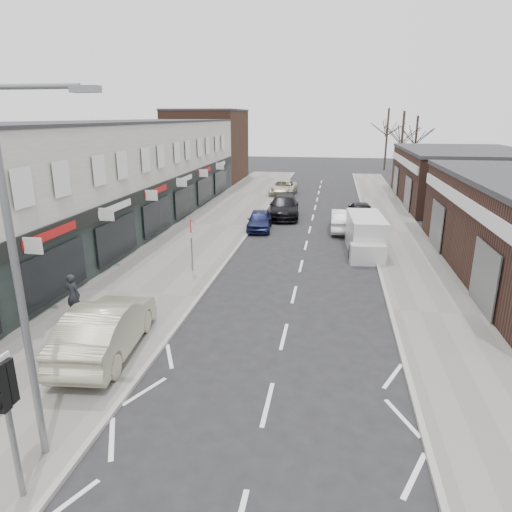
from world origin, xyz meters
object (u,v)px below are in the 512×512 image
at_px(traffic_light, 4,397).
at_px(parked_car_left_a, 259,220).
at_px(parked_car_right_a, 343,220).
at_px(pedestrian, 73,295).
at_px(street_lamp, 23,264).
at_px(parked_car_left_b, 284,207).
at_px(parked_car_left_c, 283,188).
at_px(parked_car_right_b, 360,211).
at_px(white_van, 366,235).
at_px(warning_sign, 192,230).
at_px(sedan_on_pavement, 106,328).

xyz_separation_m(traffic_light, parked_car_left_a, (1.00, 23.45, -1.75)).
distance_m(parked_car_left_a, parked_car_right_a, 5.64).
bearing_deg(pedestrian, street_lamp, 125.39).
bearing_deg(parked_car_right_a, parked_car_left_b, -40.46).
bearing_deg(parked_car_right_a, parked_car_left_c, -68.58).
relative_size(parked_car_left_b, parked_car_right_b, 1.30).
height_order(parked_car_left_c, parked_car_right_a, parked_car_right_a).
height_order(pedestrian, parked_car_left_c, pedestrian).
height_order(white_van, pedestrian, white_van).
xyz_separation_m(parked_car_left_c, parked_car_right_a, (5.59, -13.89, 0.05)).
bearing_deg(traffic_light, parked_car_left_b, 85.47).
xyz_separation_m(warning_sign, parked_car_right_a, (7.36, 10.06, -1.46)).
xyz_separation_m(sedan_on_pavement, parked_car_right_b, (8.96, 21.96, -0.25)).
relative_size(parked_car_left_c, parked_car_right_b, 1.19).
bearing_deg(white_van, parked_car_right_a, 100.06).
height_order(pedestrian, parked_car_left_b, pedestrian).
relative_size(traffic_light, warning_sign, 1.15).
relative_size(parked_car_left_a, parked_car_left_c, 0.78).
height_order(street_lamp, parked_car_right_a, street_lamp).
relative_size(pedestrian, parked_car_right_b, 0.39).
bearing_deg(parked_car_left_c, parked_car_left_b, -80.83).
bearing_deg(parked_car_right_b, pedestrian, 54.86).
xyz_separation_m(pedestrian, parked_car_left_c, (4.70, 29.73, -0.24)).
distance_m(white_van, parked_car_right_a, 4.92).
height_order(white_van, parked_car_right_b, white_van).
height_order(sedan_on_pavement, parked_car_left_b, sedan_on_pavement).
bearing_deg(sedan_on_pavement, pedestrian, -49.27).
height_order(traffic_light, pedestrian, traffic_light).
distance_m(white_van, pedestrian, 15.95).
height_order(white_van, parked_car_left_a, white_van).
xyz_separation_m(white_van, sedan_on_pavement, (-8.85, -13.54, 0.00)).
distance_m(traffic_light, white_van, 20.87).
xyz_separation_m(traffic_light, parked_car_left_b, (2.20, 27.76, -1.62)).
bearing_deg(parked_car_left_b, street_lamp, -100.18).
distance_m(traffic_light, parked_car_right_a, 25.02).
relative_size(parked_car_left_b, parked_car_right_a, 1.21).
bearing_deg(street_lamp, parked_car_right_b, 73.15).
distance_m(warning_sign, parked_car_left_b, 14.13).
xyz_separation_m(pedestrian, parked_car_right_a, (10.29, 15.84, -0.20)).
distance_m(street_lamp, pedestrian, 8.69).
xyz_separation_m(traffic_light, parked_car_left_c, (1.01, 37.97, -1.72)).
bearing_deg(parked_car_right_a, warning_sign, 53.30).
distance_m(white_van, parked_car_left_b, 10.14).
bearing_deg(parked_car_left_a, parked_car_right_a, 1.33).
xyz_separation_m(street_lamp, sedan_on_pavement, (-0.94, 4.55, -3.65)).
xyz_separation_m(parked_car_left_b, parked_car_right_b, (5.70, -0.04, -0.08)).
xyz_separation_m(street_lamp, parked_car_right_a, (6.73, 22.86, -3.88)).
bearing_deg(street_lamp, traffic_light, -84.12).
height_order(white_van, sedan_on_pavement, white_van).
distance_m(parked_car_left_a, parked_car_left_b, 4.47).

